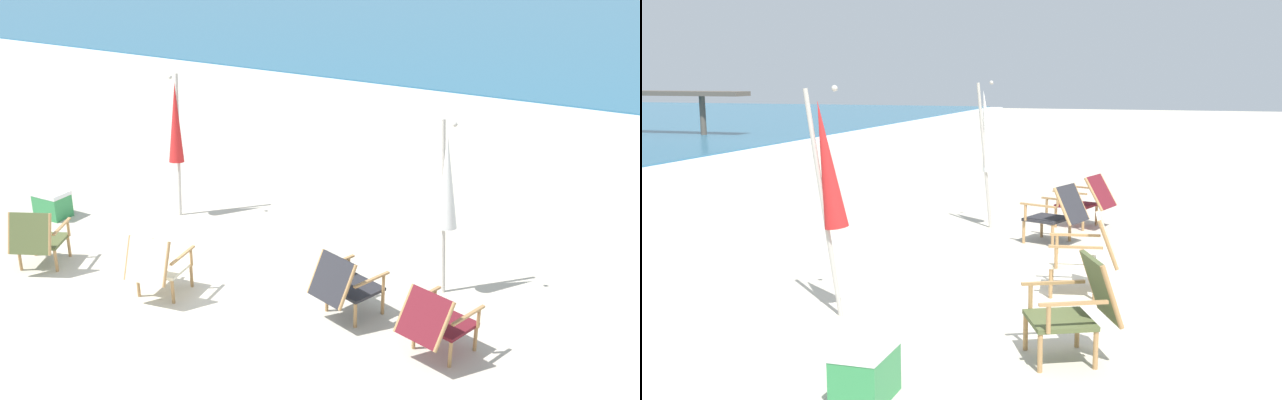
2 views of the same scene
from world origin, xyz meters
TOP-DOWN VIEW (x-y plane):
  - ground_plane at (0.00, 0.00)m, footprint 80.00×80.00m
  - sea at (0.00, 30.90)m, footprint 80.00×40.00m
  - surf_band at (0.00, 10.60)m, footprint 80.00×1.10m
  - beach_chair_front_left at (-1.99, -0.35)m, footprint 0.80×0.85m
  - beach_chair_back_left at (1.95, 0.43)m, footprint 0.79×0.89m
  - beach_chair_back_right at (3.12, 0.19)m, footprint 0.78×0.91m
  - beach_chair_far_center at (-0.18, -0.21)m, footprint 0.67×0.77m
  - umbrella_furled_red at (-1.57, 1.98)m, footprint 0.33×0.41m
  - umbrella_furled_white at (2.67, 1.59)m, footprint 0.41×0.39m
  - cooler_box at (-3.16, 0.95)m, footprint 0.49×0.35m

SIDE VIEW (x-z plane):
  - ground_plane at x=0.00m, z-range 0.00..0.00m
  - surf_band at x=0.00m, z-range 0.00..0.06m
  - sea at x=0.00m, z-range 0.00..0.10m
  - cooler_box at x=-3.16m, z-range 0.00..0.40m
  - beach_chair_back_right at x=3.12m, z-range 0.03..0.81m
  - beach_chair_back_left at x=1.95m, z-range 0.03..0.82m
  - beach_chair_far_center at x=-0.18m, z-range 0.02..0.84m
  - beach_chair_front_left at x=-1.99m, z-range 0.02..0.84m
  - umbrella_furled_red at x=-1.57m, z-range 0.33..2.44m
  - umbrella_furled_white at x=2.67m, z-range 0.33..2.44m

